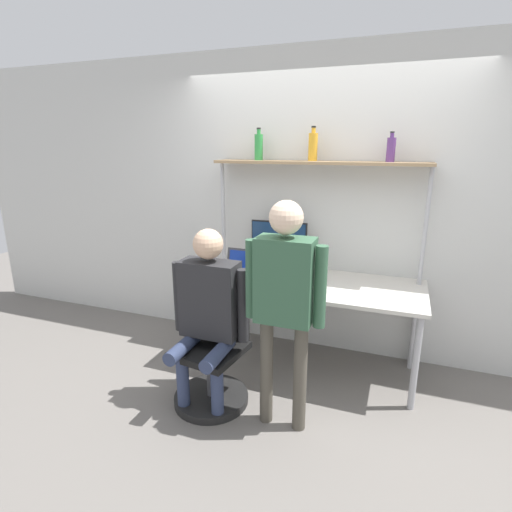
% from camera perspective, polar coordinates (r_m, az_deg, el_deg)
% --- Properties ---
extents(ground_plane, '(12.00, 12.00, 0.00)m').
position_cam_1_polar(ground_plane, '(3.38, 5.12, -18.44)').
color(ground_plane, slate).
extents(wall_back, '(8.00, 0.06, 2.70)m').
position_cam_1_polar(wall_back, '(3.66, 9.16, 6.97)').
color(wall_back, silver).
rests_on(wall_back, ground_plane).
extents(desk, '(1.90, 0.79, 0.78)m').
position_cam_1_polar(desk, '(3.41, 7.27, -4.74)').
color(desk, beige).
rests_on(desk, ground_plane).
extents(shelf_unit, '(1.80, 0.27, 1.76)m').
position_cam_1_polar(shelf_unit, '(3.47, 8.70, 9.13)').
color(shelf_unit, '#997A56').
rests_on(shelf_unit, ground_plane).
extents(monitor, '(0.52, 0.22, 0.45)m').
position_cam_1_polar(monitor, '(3.63, 3.24, 1.75)').
color(monitor, black).
rests_on(monitor, desk).
extents(laptop, '(0.36, 0.26, 0.26)m').
position_cam_1_polar(laptop, '(3.36, -1.67, -2.42)').
color(laptop, '#333338').
rests_on(laptop, desk).
extents(cell_phone, '(0.07, 0.15, 0.01)m').
position_cam_1_polar(cell_phone, '(3.24, 2.11, -4.32)').
color(cell_phone, '#264C8C').
rests_on(cell_phone, desk).
extents(office_chair, '(0.56, 0.56, 0.91)m').
position_cam_1_polar(office_chair, '(3.13, -6.08, -15.42)').
color(office_chair, black).
rests_on(office_chair, ground_plane).
extents(person_seated, '(0.59, 0.47, 1.34)m').
position_cam_1_polar(person_seated, '(2.87, -6.90, -7.08)').
color(person_seated, '#2D3856').
rests_on(person_seated, ground_plane).
extents(person_standing, '(0.53, 0.21, 1.57)m').
position_cam_1_polar(person_standing, '(2.55, 4.12, -4.98)').
color(person_standing, '#4C473D').
rests_on(person_standing, ground_plane).
extents(bottle_green, '(0.07, 0.07, 0.27)m').
position_cam_1_polar(bottle_green, '(3.59, 0.39, 15.38)').
color(bottle_green, '#2D8C3F').
rests_on(bottle_green, shelf_unit).
extents(bottle_amber, '(0.08, 0.08, 0.28)m').
position_cam_1_polar(bottle_amber, '(3.46, 8.14, 15.26)').
color(bottle_amber, gold).
rests_on(bottle_amber, shelf_unit).
extents(bottle_purple, '(0.07, 0.07, 0.23)m').
position_cam_1_polar(bottle_purple, '(3.38, 18.72, 14.26)').
color(bottle_purple, '#593372').
rests_on(bottle_purple, shelf_unit).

